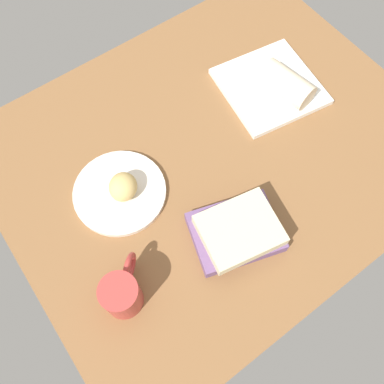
{
  "coord_description": "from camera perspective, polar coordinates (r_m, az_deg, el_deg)",
  "views": [
    {
      "loc": [
        -37.4,
        -40.94,
        95.81
      ],
      "look_at": [
        -13.1,
        -7.54,
        7.0
      ],
      "focal_mm": 38.45,
      "sensor_mm": 36.0,
      "label": 1
    }
  ],
  "objects": [
    {
      "name": "round_plate",
      "position": [
        1.02,
        -9.99,
        -0.03
      ],
      "size": [
        22.73,
        22.73,
        1.4
      ],
      "primitive_type": "cylinder",
      "color": "silver",
      "rests_on": "dining_table"
    },
    {
      "name": "sauce_cup",
      "position": [
        1.2,
        8.61,
        16.27
      ],
      "size": [
        5.86,
        5.86,
        2.67
      ],
      "color": "silver",
      "rests_on": "square_plate"
    },
    {
      "name": "coffee_mug",
      "position": [
        0.89,
        -9.69,
        -13.68
      ],
      "size": [
        11.62,
        10.9,
        10.16
      ],
      "color": "#B23833",
      "rests_on": "dining_table"
    },
    {
      "name": "scone_pastry",
      "position": [
        0.99,
        -9.54,
        0.72
      ],
      "size": [
        9.88,
        9.94,
        5.67
      ],
      "primitive_type": "ellipsoid",
      "rotation": [
        0.0,
        0.0,
        3.99
      ],
      "color": "tan",
      "rests_on": "round_plate"
    },
    {
      "name": "dining_table",
      "position": [
        1.09,
        3.25,
        5.48
      ],
      "size": [
        110.0,
        90.0,
        4.0
      ],
      "primitive_type": "cube",
      "color": "brown",
      "rests_on": "ground"
    },
    {
      "name": "book_stack",
      "position": [
        0.95,
        6.28,
        -5.43
      ],
      "size": [
        23.41,
        20.41,
        6.82
      ],
      "color": "#6B4C7A",
      "rests_on": "dining_table"
    },
    {
      "name": "breakfast_wrap",
      "position": [
        1.15,
        13.0,
        14.38
      ],
      "size": [
        9.39,
        15.37,
        7.13
      ],
      "primitive_type": "cylinder",
      "rotation": [
        1.57,
        0.0,
        3.31
      ],
      "color": "beige",
      "rests_on": "square_plate"
    },
    {
      "name": "square_plate",
      "position": [
        1.2,
        10.73,
        14.2
      ],
      "size": [
        28.7,
        28.7,
        1.6
      ],
      "primitive_type": "cube",
      "rotation": [
        0.0,
        0.0,
        -0.16
      ],
      "color": "white",
      "rests_on": "dining_table"
    }
  ]
}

